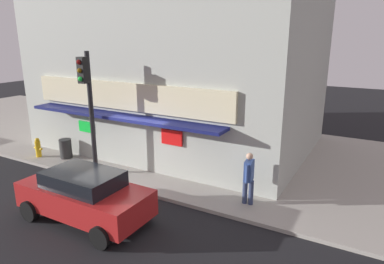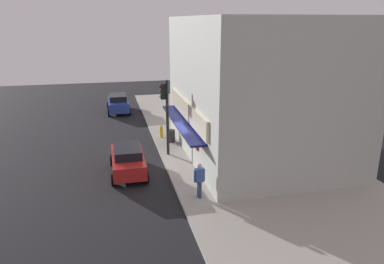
% 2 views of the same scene
% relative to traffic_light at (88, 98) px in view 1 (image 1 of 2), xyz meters
% --- Properties ---
extents(ground_plane, '(64.83, 64.83, 0.00)m').
position_rel_traffic_light_xyz_m(ground_plane, '(1.83, -0.39, -3.19)').
color(ground_plane, black).
extents(sidewalk, '(43.22, 10.83, 0.13)m').
position_rel_traffic_light_xyz_m(sidewalk, '(1.83, 5.02, -3.12)').
color(sidewalk, '#A39E93').
rests_on(sidewalk, ground_plane).
extents(corner_building, '(12.51, 9.50, 8.45)m').
position_rel_traffic_light_xyz_m(corner_building, '(0.74, 5.56, 1.16)').
color(corner_building, '#ADB2A8').
rests_on(corner_building, sidewalk).
extents(traffic_light, '(0.32, 0.58, 4.76)m').
position_rel_traffic_light_xyz_m(traffic_light, '(0.00, 0.00, 0.00)').
color(traffic_light, black).
rests_on(traffic_light, sidewalk).
extents(fire_hydrant, '(0.48, 0.24, 0.88)m').
position_rel_traffic_light_xyz_m(fire_hydrant, '(-3.63, 0.23, -2.63)').
color(fire_hydrant, gold).
rests_on(fire_hydrant, sidewalk).
extents(trash_can, '(0.53, 0.53, 0.86)m').
position_rel_traffic_light_xyz_m(trash_can, '(-2.45, 0.75, -2.63)').
color(trash_can, '#2D2D2D').
rests_on(trash_can, sidewalk).
extents(pedestrian, '(0.37, 0.57, 1.74)m').
position_rel_traffic_light_xyz_m(pedestrian, '(6.22, 0.59, -2.10)').
color(pedestrian, navy).
rests_on(pedestrian, sidewalk).
extents(parked_car_red, '(4.11, 1.98, 1.56)m').
position_rel_traffic_light_xyz_m(parked_car_red, '(2.21, -2.56, -2.37)').
color(parked_car_red, '#AD1E1E').
rests_on(parked_car_red, ground_plane).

